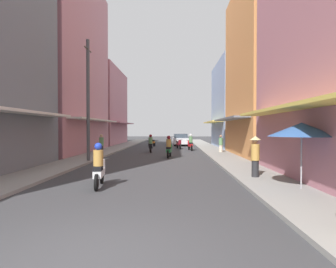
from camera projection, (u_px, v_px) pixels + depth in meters
ground_plane at (160, 153)px, 23.56m from camera, size 102.54×102.54×0.00m
sidewalk_left at (104, 152)px, 23.69m from camera, size 2.14×54.61×0.12m
sidewalk_right at (216, 152)px, 23.43m from camera, size 2.14×54.61×0.12m
building_left_mid at (56, 63)px, 23.68m from camera, size 7.05×12.05×15.34m
building_left_far at (97, 107)px, 36.05m from camera, size 7.05×11.09×9.70m
building_right_mid at (277, 71)px, 20.51m from camera, size 7.05×9.05×12.75m
building_right_far at (245, 105)px, 30.12m from camera, size 7.05×9.35×9.25m
motorbike_silver at (173, 140)px, 37.47m from camera, size 0.55×1.81×0.96m
motorbike_green at (169, 148)px, 19.79m from camera, size 0.55×1.81×1.58m
motorbike_orange at (152, 142)px, 31.98m from camera, size 0.78×1.73×0.96m
motorbike_maroon at (179, 144)px, 28.28m from camera, size 0.63×1.79×0.96m
motorbike_black at (150, 144)px, 24.13m from camera, size 0.57×1.80×1.58m
motorbike_red at (190, 143)px, 26.32m from camera, size 0.57×1.80×1.58m
motorbike_white at (99, 167)px, 9.75m from camera, size 0.55×1.81×1.58m
parked_car at (180, 140)px, 34.05m from camera, size 1.93×4.17×1.45m
pedestrian_far at (255, 155)px, 11.16m from camera, size 0.44×0.44×1.77m
pedestrian_midway at (221, 144)px, 23.09m from camera, size 0.34×0.34×1.55m
pedestrian_foreground at (101, 145)px, 21.10m from camera, size 0.34×0.34×1.65m
vendor_umbrella at (302, 130)px, 8.95m from camera, size 2.12×2.12×2.26m
utility_pole at (88, 100)px, 16.87m from camera, size 0.20×1.20×7.47m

